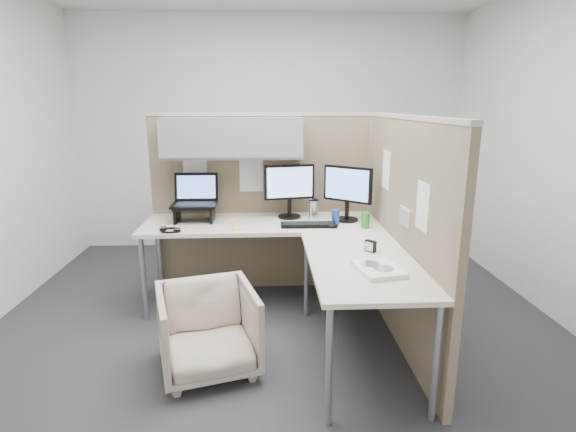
{
  "coord_description": "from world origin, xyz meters",
  "views": [
    {
      "loc": [
        -0.08,
        -3.15,
        1.7
      ],
      "look_at": [
        0.1,
        0.25,
        0.85
      ],
      "focal_mm": 28.0,
      "sensor_mm": 36.0,
      "label": 1
    }
  ],
  "objects_px": {
    "monitor_left": "(289,187)",
    "keyboard": "(308,225)",
    "desk": "(292,241)",
    "office_chair": "(208,326)"
  },
  "relations": [
    {
      "from": "monitor_left",
      "to": "keyboard",
      "type": "height_order",
      "value": "monitor_left"
    },
    {
      "from": "monitor_left",
      "to": "keyboard",
      "type": "distance_m",
      "value": 0.42
    },
    {
      "from": "desk",
      "to": "office_chair",
      "type": "height_order",
      "value": "desk"
    },
    {
      "from": "desk",
      "to": "keyboard",
      "type": "bearing_deg",
      "value": 59.4
    },
    {
      "from": "desk",
      "to": "keyboard",
      "type": "height_order",
      "value": "keyboard"
    },
    {
      "from": "desk",
      "to": "keyboard",
      "type": "relative_size",
      "value": 4.45
    },
    {
      "from": "office_chair",
      "to": "monitor_left",
      "type": "height_order",
      "value": "monitor_left"
    },
    {
      "from": "office_chair",
      "to": "keyboard",
      "type": "distance_m",
      "value": 1.21
    },
    {
      "from": "desk",
      "to": "keyboard",
      "type": "distance_m",
      "value": 0.3
    },
    {
      "from": "monitor_left",
      "to": "keyboard",
      "type": "bearing_deg",
      "value": -75.42
    }
  ]
}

